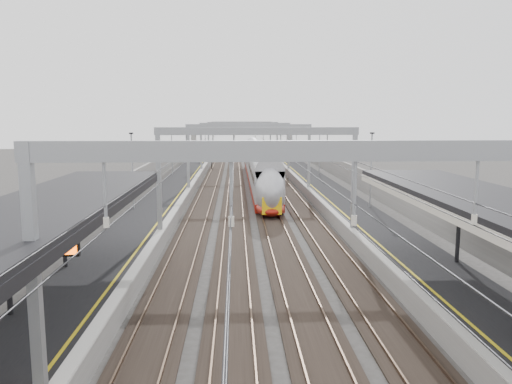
{
  "coord_description": "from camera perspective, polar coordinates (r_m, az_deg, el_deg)",
  "views": [
    {
      "loc": [
        -1.39,
        -9.86,
        8.1
      ],
      "look_at": [
        0.0,
        23.86,
        3.16
      ],
      "focal_mm": 35.0,
      "sensor_mm": 36.0,
      "label": 1
    }
  ],
  "objects": [
    {
      "name": "signal_red_near",
      "position": [
        80.01,
        0.93,
        4.25
      ],
      "size": [
        0.32,
        0.32,
        3.48
      ],
      "color": "black",
      "rests_on": "ground"
    },
    {
      "name": "signal_green",
      "position": [
        80.19,
        -5.09,
        4.23
      ],
      "size": [
        0.32,
        0.32,
        3.48
      ],
      "color": "black",
      "rests_on": "ground"
    },
    {
      "name": "overhead_line",
      "position": [
        61.52,
        -1.07,
        6.5
      ],
      "size": [
        13.0,
        140.0,
        6.6
      ],
      "color": "gray",
      "rests_on": "platform_left"
    },
    {
      "name": "platform_right",
      "position": [
        56.17,
        7.28,
        0.48
      ],
      "size": [
        4.0,
        120.0,
        1.0
      ],
      "primitive_type": "cube",
      "color": "black",
      "rests_on": "ground"
    },
    {
      "name": "train",
      "position": [
        61.03,
        0.36,
        2.57
      ],
      "size": [
        2.53,
        46.18,
        4.01
      ],
      "color": "#9D190E",
      "rests_on": "ground"
    },
    {
      "name": "platform_left",
      "position": [
        55.77,
        -9.15,
        0.38
      ],
      "size": [
        4.0,
        120.0,
        1.0
      ],
      "primitive_type": "cube",
      "color": "black",
      "rests_on": "ground"
    },
    {
      "name": "wall_right",
      "position": [
        56.66,
        10.5,
        1.6
      ],
      "size": [
        0.3,
        120.0,
        3.2
      ],
      "primitive_type": "cube",
      "color": "gray",
      "rests_on": "ground"
    },
    {
      "name": "wall_left",
      "position": [
        56.1,
        -12.42,
        1.47
      ],
      "size": [
        0.3,
        120.0,
        3.2
      ],
      "primitive_type": "cube",
      "color": "gray",
      "rests_on": "ground"
    },
    {
      "name": "overbridge",
      "position": [
        109.9,
        -1.65,
        6.87
      ],
      "size": [
        22.0,
        2.2,
        6.9
      ],
      "color": "gray",
      "rests_on": "ground"
    },
    {
      "name": "tracks",
      "position": [
        55.46,
        -0.9,
        -0.03
      ],
      "size": [
        11.4,
        140.0,
        0.2
      ],
      "color": "black",
      "rests_on": "ground"
    },
    {
      "name": "signal_red_far",
      "position": [
        76.66,
        2.73,
        4.06
      ],
      "size": [
        0.32,
        0.32,
        3.48
      ],
      "color": "black",
      "rests_on": "ground"
    }
  ]
}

